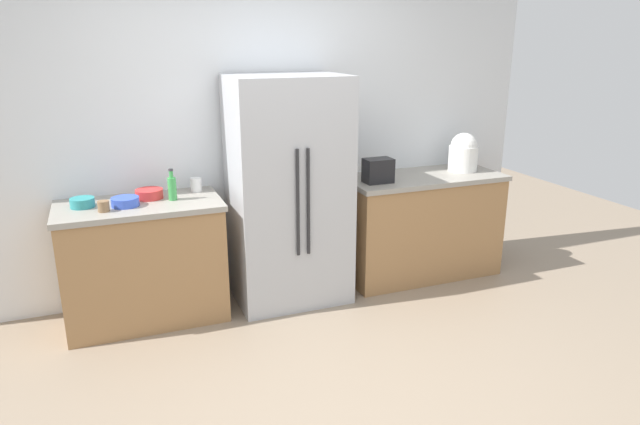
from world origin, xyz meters
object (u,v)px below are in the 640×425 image
rice_cooker (463,153)px  cup_b (196,185)px  bowl_b (82,203)px  bowl_c (149,194)px  toaster (378,171)px  cup_c (103,206)px  bottle_a (172,188)px  cup_a (370,171)px  bowl_a (125,202)px  refrigerator (288,192)px

rice_cooker → cup_b: bearing=176.4°
rice_cooker → bowl_b: size_ratio=2.04×
bowl_c → bowl_b: bearing=-171.9°
toaster → cup_b: 1.43m
cup_b → cup_c: (-0.67, -0.30, -0.01)m
bottle_a → bowl_b: size_ratio=1.41×
cup_a → bowl_c: 1.81m
rice_cooker → bottle_a: 2.49m
bowl_a → cup_a: bearing=6.1°
bowl_c → bottle_a: bearing=-33.7°
refrigerator → bowl_c: bearing=172.8°
bowl_a → bowl_c: 0.22m
cup_b → cup_c: bearing=-155.5°
cup_b → bowl_c: (-0.35, -0.08, -0.02)m
refrigerator → cup_a: bearing=14.1°
bottle_a → bowl_a: (-0.33, -0.04, -0.06)m
bottle_a → bowl_a: bottle_a is taller
toaster → cup_b: toaster is taller
bowl_a → bowl_b: bowl_b is taller
cup_a → bowl_c: size_ratio=0.39×
rice_cooker → cup_c: 2.96m
cup_a → bowl_a: size_ratio=0.41×
cup_c → bowl_a: size_ratio=0.41×
toaster → cup_a: size_ratio=2.94×
toaster → bowl_c: bearing=174.2°
refrigerator → cup_b: 0.70m
refrigerator → cup_c: refrigerator is taller
cup_b → bowl_c: size_ratio=0.53×
toaster → bowl_b: bearing=177.0°
refrigerator → toaster: 0.75m
refrigerator → bowl_c: 1.03m
rice_cooker → cup_c: rice_cooker is taller
cup_c → bowl_c: 0.39m
toaster → rice_cooker: 0.89m
cup_c → bowl_a: cup_c is taller
toaster → refrigerator: bearing=176.2°
refrigerator → cup_b: refrigerator is taller
toaster → rice_cooker: (0.88, 0.11, 0.06)m
rice_cooker → cup_a: rice_cooker is taller
cup_b → cup_c: cup_b is taller
cup_a → cup_b: size_ratio=0.75×
rice_cooker → bowl_a: (-2.82, -0.07, -0.13)m
cup_a → cup_b: cup_b is taller
cup_b → toaster: bearing=-10.3°
bottle_a → cup_b: size_ratio=2.22×
bowl_b → refrigerator: bearing=-2.5°
cup_c → toaster: bearing=1.3°
refrigerator → toaster: bearing=-3.8°
bowl_a → bowl_b: bearing=164.2°
bottle_a → cup_c: bearing=-165.2°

